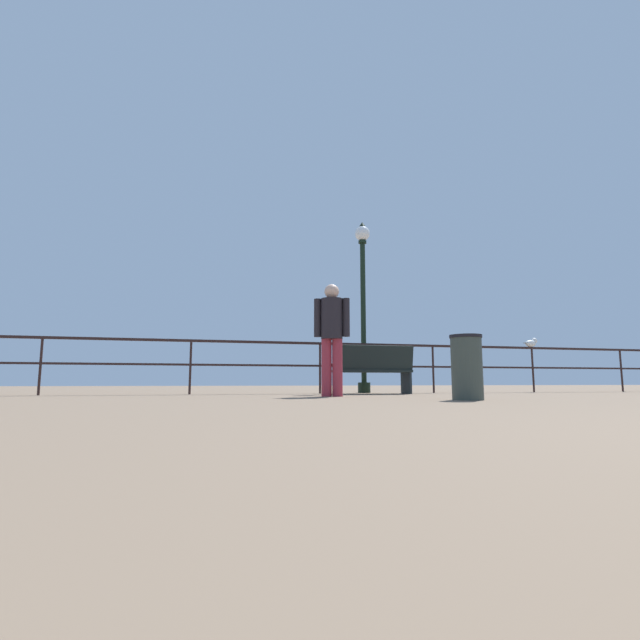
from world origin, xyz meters
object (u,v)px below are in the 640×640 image
object	(u,v)px
seagull_on_rail	(531,343)
trash_bin	(467,367)
lamppost_center	(363,290)
bench_near_left	(373,368)
person_by_bench	(332,331)

from	to	relation	value
seagull_on_rail	trash_bin	size ratio (longest dim) A/B	0.53
seagull_on_rail	lamppost_center	bearing A→B (deg)	176.04
bench_near_left	lamppost_center	size ratio (longest dim) A/B	0.40
bench_near_left	seagull_on_rail	distance (m)	4.29
person_by_bench	trash_bin	xyz separation A→B (m)	(1.27, -1.88, -0.63)
bench_near_left	person_by_bench	xyz separation A→B (m)	(-1.21, -1.27, 0.55)
bench_near_left	trash_bin	bearing A→B (deg)	-88.95
lamppost_center	trash_bin	size ratio (longest dim) A/B	4.48
lamppost_center	seagull_on_rail	bearing A→B (deg)	-3.96
bench_near_left	seagull_on_rail	world-z (taller)	seagull_on_rail
lamppost_center	trash_bin	world-z (taller)	lamppost_center
lamppost_center	person_by_bench	bearing A→B (deg)	-121.50
bench_near_left	seagull_on_rail	bearing A→B (deg)	9.33
lamppost_center	person_by_bench	size ratio (longest dim) A/B	2.06
bench_near_left	seagull_on_rail	size ratio (longest dim) A/B	3.39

